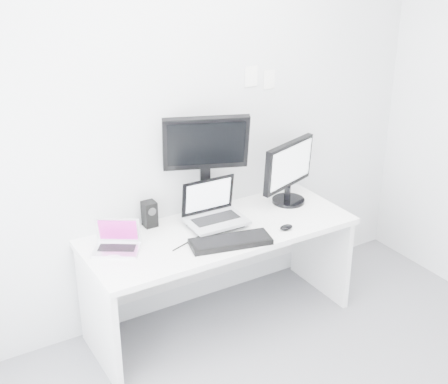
% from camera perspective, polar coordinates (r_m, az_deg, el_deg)
% --- Properties ---
extents(back_wall, '(3.60, 0.00, 3.60)m').
position_cam_1_polar(back_wall, '(4.11, -2.90, 6.21)').
color(back_wall, silver).
rests_on(back_wall, ground).
extents(desk, '(1.80, 0.70, 0.73)m').
position_cam_1_polar(desk, '(4.24, -0.37, -7.84)').
color(desk, white).
rests_on(desk, ground).
extents(macbook, '(0.34, 0.32, 0.21)m').
position_cam_1_polar(macbook, '(3.81, -9.96, -4.05)').
color(macbook, silver).
rests_on(macbook, desk).
extents(speaker, '(0.11, 0.11, 0.17)m').
position_cam_1_polar(speaker, '(4.10, -6.88, -2.02)').
color(speaker, black).
rests_on(speaker, desk).
extents(dell_laptop, '(0.39, 0.30, 0.31)m').
position_cam_1_polar(dell_laptop, '(4.02, -0.67, -1.22)').
color(dell_laptop, '#A7A9AF').
rests_on(dell_laptop, desk).
extents(rear_monitor, '(0.59, 0.39, 0.76)m').
position_cam_1_polar(rear_monitor, '(4.06, -1.71, 2.40)').
color(rear_monitor, black).
rests_on(rear_monitor, desk).
extents(samsung_monitor, '(0.56, 0.39, 0.47)m').
position_cam_1_polar(samsung_monitor, '(4.38, 6.07, 1.88)').
color(samsung_monitor, black).
rests_on(samsung_monitor, desk).
extents(keyboard, '(0.54, 0.29, 0.03)m').
position_cam_1_polar(keyboard, '(3.87, 0.61, -4.59)').
color(keyboard, black).
rests_on(keyboard, desk).
extents(mouse, '(0.10, 0.06, 0.03)m').
position_cam_1_polar(mouse, '(4.07, 5.75, -3.26)').
color(mouse, black).
rests_on(mouse, desk).
extents(wall_note_0, '(0.10, 0.00, 0.14)m').
position_cam_1_polar(wall_note_0, '(4.25, 2.51, 10.60)').
color(wall_note_0, white).
rests_on(wall_note_0, back_wall).
extents(wall_note_1, '(0.09, 0.00, 0.13)m').
position_cam_1_polar(wall_note_1, '(4.34, 4.19, 10.30)').
color(wall_note_1, white).
rests_on(wall_note_1, back_wall).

